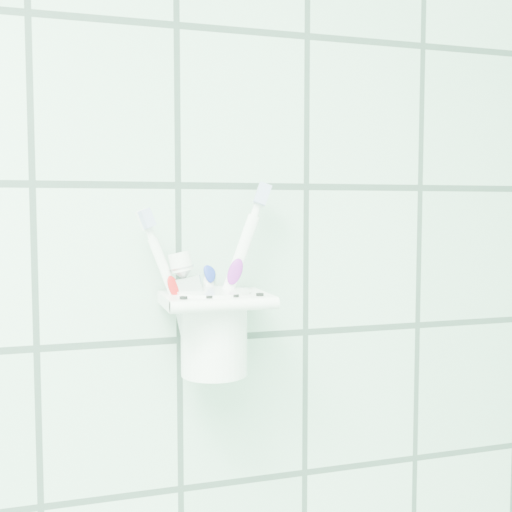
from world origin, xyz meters
The scene contains 6 objects.
holder_bracket centered at (0.65, 1.15, 1.30)m, with size 0.11×0.10×0.03m.
cup centered at (0.65, 1.16, 1.27)m, with size 0.08×0.08×0.09m.
toothbrush_pink centered at (0.63, 1.15, 1.32)m, with size 0.07×0.03×0.18m.
toothbrush_blue centered at (0.65, 1.17, 1.33)m, with size 0.02×0.08×0.20m.
toothbrush_orange centered at (0.64, 1.16, 1.34)m, with size 0.08×0.02×0.21m.
toothpaste_tube centered at (0.64, 1.15, 1.30)m, with size 0.05×0.04×0.13m.
Camera 1 is at (0.49, 0.48, 1.40)m, focal length 45.00 mm.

